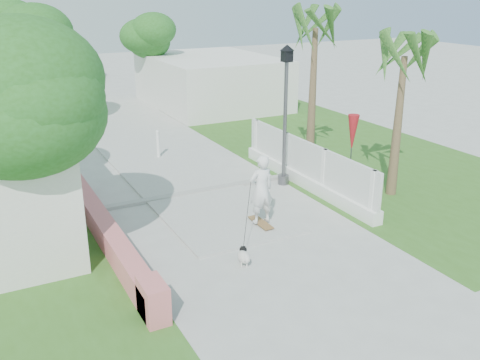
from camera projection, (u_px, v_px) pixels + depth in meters
ground at (303, 282)px, 11.61m from camera, size 90.00×90.00×0.00m
path_strip at (93, 108)px, 28.31m from camera, size 3.20×36.00×0.06m
curb at (195, 192)px, 16.60m from camera, size 6.50×0.25×0.10m
grass_right at (338, 148)px, 21.31m from camera, size 8.00×20.00×0.01m
pink_wall at (109, 236)px, 13.04m from camera, size 0.45×8.20×0.80m
lattice_fence at (305, 170)px, 17.07m from camera, size 0.35×7.00×1.50m
building_right at (211, 81)px, 28.80m from camera, size 6.00×8.00×2.60m
street_lamp at (285, 111)px, 16.63m from camera, size 0.44×0.44×4.44m
bollard at (158, 143)px, 19.85m from camera, size 0.14×0.14×1.09m
patio_umbrella at (353, 134)px, 16.87m from camera, size 0.36×0.36×2.30m
tree_left_near at (44, 103)px, 10.86m from camera, size 3.60×3.60×5.28m
tree_path_left at (34, 44)px, 22.37m from camera, size 3.40×3.40×5.23m
tree_path_right at (147, 38)px, 28.51m from camera, size 3.00×3.00×4.79m
tree_path_far at (14, 28)px, 30.82m from camera, size 3.20×3.20×5.17m
palm_far at (315, 38)px, 17.50m from camera, size 1.80×1.80×5.30m
palm_near at (404, 65)px, 15.27m from camera, size 1.80×1.80×4.70m
skateboarder at (250, 208)px, 13.35m from camera, size 1.75×1.98×1.98m
dog at (244, 256)px, 12.30m from camera, size 0.41×0.55×0.40m
parked_car at (71, 66)px, 37.98m from camera, size 4.70×2.56×1.51m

